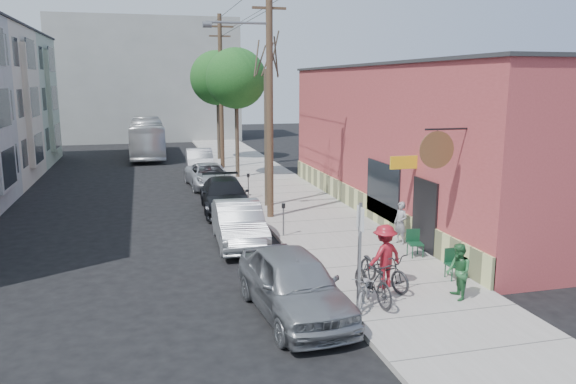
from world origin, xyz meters
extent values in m
plane|color=black|center=(0.00, 0.00, 0.00)|extent=(120.00, 120.00, 0.00)
cube|color=#9B9690|center=(4.25, 11.00, 0.07)|extent=(4.50, 58.00, 0.15)
cube|color=#A63D40|center=(9.00, 5.00, 3.25)|extent=(5.00, 20.00, 6.50)
cube|color=#2B2B2D|center=(9.00, 5.00, 6.55)|extent=(5.20, 20.20, 0.12)
cube|color=#D3D786|center=(6.48, 5.00, 0.55)|extent=(0.10, 20.00, 1.10)
cube|color=black|center=(6.47, -1.00, 1.30)|extent=(0.10, 1.60, 2.60)
cube|color=black|center=(6.47, 2.50, 1.60)|extent=(0.08, 3.00, 2.20)
cylinder|color=brown|center=(5.55, -3.20, 3.90)|extent=(1.10, 0.06, 1.10)
cube|color=yellow|center=(6.00, -0.20, 3.10)|extent=(1.00, 0.08, 0.45)
cube|color=beige|center=(-9.25, 18.00, 4.50)|extent=(1.10, 3.20, 7.00)
cube|color=#92A087|center=(-12.00, 26.00, 4.50)|extent=(6.00, 8.00, 9.00)
cube|color=#92A087|center=(-9.25, 26.00, 4.50)|extent=(1.10, 3.20, 7.00)
cube|color=#999A95|center=(-2.00, 42.00, 6.00)|extent=(18.00, 8.00, 12.00)
cube|color=slate|center=(2.35, -5.35, 1.55)|extent=(0.07, 0.07, 2.80)
cube|color=silver|center=(2.35, -5.35, 2.55)|extent=(0.02, 0.45, 0.60)
cylinder|color=slate|center=(2.25, 1.99, 0.70)|extent=(0.06, 0.06, 1.10)
cylinder|color=black|center=(2.25, 1.99, 1.30)|extent=(0.14, 0.14, 0.18)
cylinder|color=slate|center=(2.25, 9.13, 0.70)|extent=(0.06, 0.06, 1.10)
cylinder|color=black|center=(2.25, 9.13, 1.30)|extent=(0.14, 0.14, 0.18)
cylinder|color=#503A28|center=(2.45, 5.09, 5.15)|extent=(0.28, 0.28, 10.00)
cube|color=#503A28|center=(2.45, 5.09, 8.75)|extent=(1.40, 0.10, 0.10)
cylinder|color=slate|center=(-0.05, 5.09, 8.05)|extent=(0.35, 0.24, 0.24)
cylinder|color=#503A28|center=(2.45, 19.65, 5.15)|extent=(0.28, 0.28, 10.00)
cube|color=#503A28|center=(2.45, 19.65, 9.35)|extent=(1.80, 0.12, 0.12)
cube|color=#503A28|center=(2.45, 19.65, 8.75)|extent=(1.40, 0.10, 0.10)
cylinder|color=#44392C|center=(2.80, 7.30, 3.28)|extent=(0.24, 0.24, 6.26)
cylinder|color=#44392C|center=(2.80, 15.65, 2.92)|extent=(0.24, 0.24, 5.55)
sphere|color=#215C20|center=(2.80, 15.65, 6.05)|extent=(3.58, 3.58, 3.58)
cylinder|color=#44392C|center=(2.80, 24.03, 2.96)|extent=(0.24, 0.24, 5.63)
sphere|color=#215C20|center=(2.80, 24.03, 6.13)|extent=(3.98, 3.98, 3.98)
imported|color=gray|center=(6.03, -0.10, 0.91)|extent=(0.53, 0.65, 1.53)
imported|color=#2A6A37|center=(5.21, -5.26, 0.91)|extent=(0.70, 0.83, 1.51)
imported|color=maroon|center=(3.67, -3.95, 1.06)|extent=(1.33, 1.02, 1.81)
imported|color=black|center=(3.67, -3.95, 0.67)|extent=(1.28, 2.12, 1.05)
imported|color=black|center=(2.92, -4.90, 0.74)|extent=(0.77, 2.00, 1.17)
imported|color=gray|center=(2.65, -5.07, 0.58)|extent=(1.34, 1.68, 0.85)
imported|color=gray|center=(0.80, -4.84, 0.83)|extent=(2.38, 5.03, 1.66)
imported|color=#AFB3B7|center=(0.52, 1.78, 0.77)|extent=(1.80, 4.74, 1.54)
imported|color=black|center=(0.80, 7.18, 0.74)|extent=(2.31, 5.22, 1.49)
imported|color=silver|center=(0.80, 13.33, 0.67)|extent=(2.50, 4.95, 1.34)
imported|color=#96979D|center=(0.80, 18.60, 0.78)|extent=(1.84, 4.78, 1.55)
imported|color=silver|center=(-2.39, 27.98, 1.49)|extent=(2.56, 10.74, 2.99)
camera|label=1|loc=(-2.73, -17.82, 5.85)|focal=35.00mm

